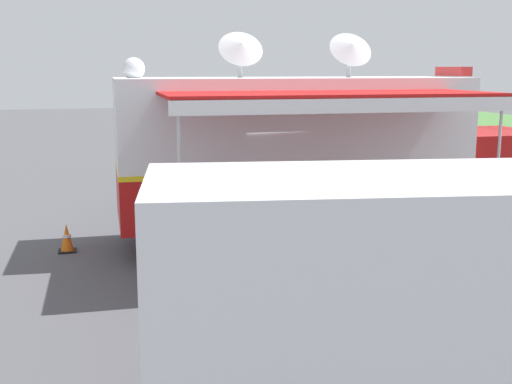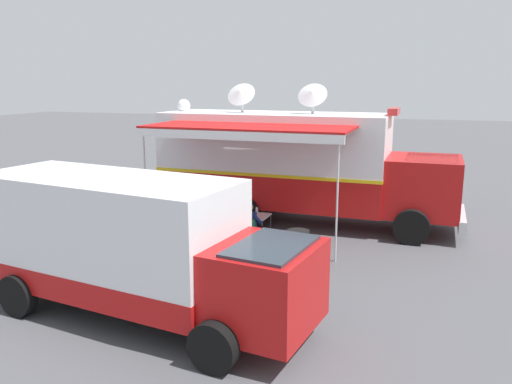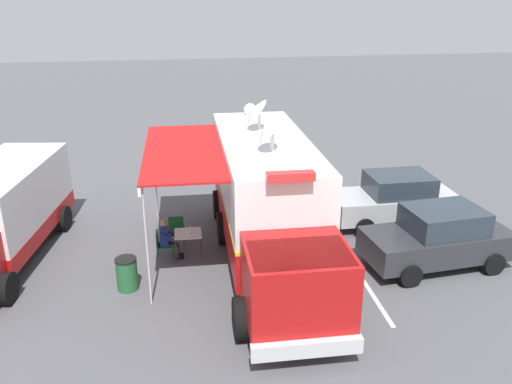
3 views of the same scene
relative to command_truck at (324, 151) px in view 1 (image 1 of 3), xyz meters
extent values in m
plane|color=#515156|center=(-0.06, -0.75, -1.95)|extent=(100.00, 100.00, 0.00)
cube|color=silver|center=(-2.39, 1.54, -1.94)|extent=(0.28, 4.80, 0.01)
cube|color=#B71414|center=(-0.06, -0.75, -0.80)|extent=(2.74, 7.28, 1.10)
cube|color=white|center=(-0.06, -0.75, 0.60)|extent=(2.74, 7.28, 1.70)
cube|color=yellow|center=(-0.06, -0.75, -0.25)|extent=(2.76, 7.30, 0.10)
cube|color=#B71414|center=(0.10, 3.90, -0.50)|extent=(2.37, 2.18, 1.70)
cube|color=#28333D|center=(0.11, 4.10, 0.00)|extent=(2.20, 1.54, 0.70)
cylinder|color=black|center=(-1.16, 3.74, -1.45)|extent=(0.33, 1.01, 1.00)
cylinder|color=black|center=(1.34, 3.66, -1.45)|extent=(0.33, 1.01, 1.00)
cylinder|color=black|center=(-1.33, -1.24, -1.45)|extent=(0.33, 1.01, 1.00)
cylinder|color=black|center=(1.17, -1.33, -1.45)|extent=(0.33, 1.01, 1.00)
cylinder|color=black|center=(-1.39, -3.22, -1.45)|extent=(0.33, 1.01, 1.00)
cylinder|color=black|center=(1.10, -3.31, -1.45)|extent=(0.33, 1.01, 1.00)
cube|color=white|center=(-0.06, -0.75, 1.50)|extent=(2.74, 7.28, 0.10)
cube|color=red|center=(0.07, 2.95, 1.67)|extent=(1.11, 0.32, 0.20)
cylinder|color=silver|center=(-0.10, -1.83, 1.78)|extent=(0.10, 0.10, 0.45)
cone|color=silver|center=(0.05, -1.83, 2.18)|extent=(0.75, 0.92, 0.81)
cylinder|color=silver|center=(-0.02, 0.51, 1.78)|extent=(0.10, 0.10, 0.45)
cone|color=silver|center=(0.13, 0.51, 2.18)|extent=(0.75, 0.92, 0.81)
sphere|color=white|center=(-0.17, -3.95, 1.73)|extent=(0.44, 0.44, 0.44)
cube|color=red|center=(2.29, -0.83, 1.30)|extent=(2.40, 5.83, 0.06)
cube|color=white|center=(3.35, -0.86, 1.16)|extent=(0.28, 5.76, 0.24)
cylinder|color=silver|center=(3.38, 1.87, -0.32)|extent=(0.05, 0.05, 3.25)
cylinder|color=silver|center=(3.20, -3.59, -0.32)|extent=(0.05, 0.05, 3.25)
cube|color=silver|center=(2.28, -0.65, -1.23)|extent=(0.83, 0.83, 0.03)
cylinder|color=#333338|center=(1.93, -0.27, -1.60)|extent=(0.03, 0.03, 0.70)
cylinder|color=#333338|center=(2.67, -0.29, -1.60)|extent=(0.03, 0.03, 0.70)
cylinder|color=#333338|center=(1.90, -1.01, -1.60)|extent=(0.03, 0.03, 0.70)
cylinder|color=#333338|center=(2.64, -1.03, -1.60)|extent=(0.03, 0.03, 0.70)
cylinder|color=silver|center=(2.20, -0.60, -1.12)|extent=(0.07, 0.07, 0.20)
cylinder|color=white|center=(2.20, -0.60, -1.01)|extent=(0.04, 0.04, 0.02)
cube|color=#19562D|center=(2.98, -0.57, -1.53)|extent=(0.50, 0.50, 0.04)
cube|color=#19562D|center=(3.20, -0.58, -1.30)|extent=(0.06, 0.48, 0.44)
cylinder|color=#333338|center=(2.76, -0.78, -1.74)|extent=(0.02, 0.02, 0.42)
cylinder|color=#333338|center=(2.77, -0.34, -1.74)|extent=(0.02, 0.02, 0.42)
cylinder|color=#333338|center=(3.20, -0.80, -1.74)|extent=(0.02, 0.02, 0.42)
cylinder|color=#333338|center=(3.21, -0.36, -1.74)|extent=(0.02, 0.02, 0.42)
cube|color=#19562D|center=(2.62, -1.40, -1.53)|extent=(0.50, 0.50, 0.04)
cube|color=#19562D|center=(2.61, -1.62, -1.30)|extent=(0.48, 0.06, 0.44)
cylinder|color=#333338|center=(2.40, -1.17, -1.74)|extent=(0.02, 0.02, 0.42)
cylinder|color=#333338|center=(2.84, -1.19, -1.74)|extent=(0.02, 0.02, 0.42)
cylinder|color=#333338|center=(2.39, -1.61, -1.74)|extent=(0.02, 0.02, 0.42)
cylinder|color=#333338|center=(2.83, -1.63, -1.74)|extent=(0.02, 0.02, 0.42)
cube|color=navy|center=(2.98, -0.57, -1.23)|extent=(0.25, 0.37, 0.56)
sphere|color=#A37556|center=(2.98, -0.57, -0.81)|extent=(0.22, 0.22, 0.22)
cylinder|color=navy|center=(2.86, -0.80, -1.19)|extent=(0.43, 0.10, 0.34)
cylinder|color=navy|center=(2.87, -0.34, -1.19)|extent=(0.43, 0.10, 0.34)
cylinder|color=#383323|center=(2.80, -0.66, -1.51)|extent=(0.38, 0.14, 0.13)
cylinder|color=#383323|center=(2.62, -0.66, -1.74)|extent=(0.11, 0.11, 0.42)
cube|color=black|center=(2.56, -0.66, -1.91)|extent=(0.24, 0.11, 0.07)
cylinder|color=#383323|center=(2.81, -0.46, -1.51)|extent=(0.38, 0.14, 0.13)
cylinder|color=#383323|center=(2.63, -0.46, -1.74)|extent=(0.11, 0.11, 0.42)
cube|color=black|center=(2.57, -0.46, -1.91)|extent=(0.24, 0.11, 0.07)
cylinder|color=#235B33|center=(4.00, 1.03, -1.52)|extent=(0.56, 0.56, 0.85)
cylinder|color=black|center=(4.00, 1.03, -1.07)|extent=(0.57, 0.57, 0.06)
cube|color=black|center=(-0.48, -5.38, -1.93)|extent=(0.36, 0.36, 0.03)
cone|color=orange|center=(-0.48, -5.38, -1.64)|extent=(0.26, 0.26, 0.55)
cylinder|color=white|center=(-0.48, -5.38, -1.61)|extent=(0.17, 0.17, 0.06)
cube|color=white|center=(7.53, -1.94, -0.35)|extent=(2.89, 5.47, 2.20)
cube|color=#B71414|center=(7.53, -1.94, -1.20)|extent=(2.92, 5.49, 0.50)
cylinder|color=black|center=(6.27, -3.18, -1.53)|extent=(0.39, 0.87, 0.84)
cube|color=#2D2D33|center=(-4.74, 1.22, -1.25)|extent=(4.33, 2.13, 0.76)
cube|color=#28333D|center=(-4.89, 1.21, -0.53)|extent=(2.22, 1.76, 0.68)
cylinder|color=black|center=(-3.51, 2.22, -1.63)|extent=(0.66, 0.27, 0.64)
cylinder|color=black|center=(-3.37, 0.43, -1.63)|extent=(0.66, 0.27, 0.64)
cylinder|color=black|center=(-6.11, 2.02, -1.63)|extent=(0.66, 0.27, 0.64)
cylinder|color=black|center=(-5.97, 0.22, -1.63)|extent=(0.66, 0.27, 0.64)
cube|color=#B2B5BA|center=(-4.75, -1.81, -1.25)|extent=(4.23, 1.87, 0.76)
cube|color=#28333D|center=(-4.90, -1.80, -0.53)|extent=(2.13, 1.64, 0.68)
cylinder|color=black|center=(-3.43, -0.93, -1.63)|extent=(0.64, 0.23, 0.64)
cylinder|color=black|center=(-3.46, -2.73, -1.63)|extent=(0.64, 0.23, 0.64)
cylinder|color=black|center=(-6.03, -0.88, -1.63)|extent=(0.64, 0.23, 0.64)
cylinder|color=black|center=(-6.06, -2.68, -1.63)|extent=(0.64, 0.23, 0.64)
camera|label=1|loc=(13.00, -5.04, 1.74)|focal=45.94mm
camera|label=2|loc=(15.79, 3.72, 2.52)|focal=36.02mm
camera|label=3|loc=(2.76, 13.74, 5.53)|focal=36.90mm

